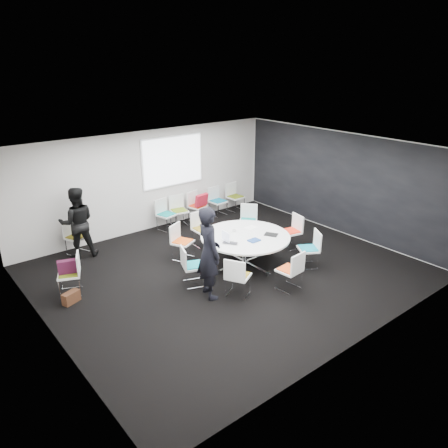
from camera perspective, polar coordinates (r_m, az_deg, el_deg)
room_shell at (r=9.66m, az=1.00°, el=1.40°), size 8.08×7.08×2.88m
conference_table at (r=10.30m, az=2.78°, el=-2.58°), size 2.10×2.10×0.73m
projection_screen at (r=12.63m, az=-6.67°, el=8.13°), size 1.90×0.03×1.35m
chair_ring_a at (r=11.38m, az=8.71°, el=-1.79°), size 0.53×0.54×0.88m
chair_ring_b at (r=11.98m, az=3.14°, el=-0.38°), size 0.64×0.64×0.88m
chair_ring_c at (r=11.42m, az=-2.85°, el=-1.48°), size 0.48×0.47×0.88m
chair_ring_d at (r=10.69m, az=-5.45°, el=-3.19°), size 0.61×0.60×0.88m
chair_ring_e at (r=9.51m, az=-4.09°, el=-6.40°), size 0.58×0.59×0.88m
chair_ring_f at (r=9.07m, az=1.80°, el=-7.79°), size 0.61×0.62×0.88m
chair_ring_g at (r=9.41m, az=8.53°, el=-6.91°), size 0.50×0.49×0.88m
chair_ring_h at (r=10.46m, az=10.94°, el=-4.08°), size 0.62×0.63×0.88m
chair_back_a at (r=12.55m, az=-7.53°, el=0.48°), size 0.55×0.54×0.88m
chair_back_b at (r=12.81m, az=-5.87°, el=1.00°), size 0.54×0.53×0.88m
chair_back_c at (r=13.15m, az=-3.51°, el=1.62°), size 0.55×0.54×0.88m
chair_back_d at (r=13.58m, az=-0.82°, el=2.29°), size 0.49×0.48×0.88m
chair_back_e at (r=14.01m, az=1.47°, el=2.88°), size 0.50×0.49×0.88m
chair_spare_left at (r=9.69m, az=-19.38°, el=-7.08°), size 0.60×0.60×0.88m
chair_person_back at (r=11.52m, az=-18.62°, el=-2.41°), size 0.60×0.60×0.88m
person_main at (r=8.77m, az=-1.98°, el=-3.76°), size 0.62×0.80×1.94m
person_back at (r=11.16m, az=-18.64°, el=0.18°), size 1.02×0.90×1.76m
laptop at (r=9.82m, az=0.88°, el=-2.39°), size 0.37×0.40×0.03m
laptop_lid at (r=9.82m, az=0.21°, el=-1.65°), size 0.05×0.30×0.22m
notebook_black at (r=10.30m, az=6.17°, el=-1.38°), size 0.34×0.37×0.02m
tablet_folio at (r=9.94m, az=3.95°, el=-2.14°), size 0.26×0.21×0.03m
papers_right at (r=10.70m, az=3.50°, el=-0.46°), size 0.32×0.24×0.00m
papers_front at (r=10.51m, az=6.34°, el=-0.95°), size 0.35×0.28×0.00m
cup at (r=10.40m, az=1.34°, el=-0.81°), size 0.08×0.08×0.09m
phone at (r=10.29m, az=6.21°, el=-1.43°), size 0.15×0.09×0.01m
maroon_bag at (r=9.54m, az=-19.72°, el=-5.26°), size 0.42×0.25×0.28m
brown_bag at (r=9.41m, az=-19.34°, el=-9.03°), size 0.39×0.28×0.24m
red_jacket at (r=12.85m, az=-2.95°, el=3.14°), size 0.46×0.23×0.36m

